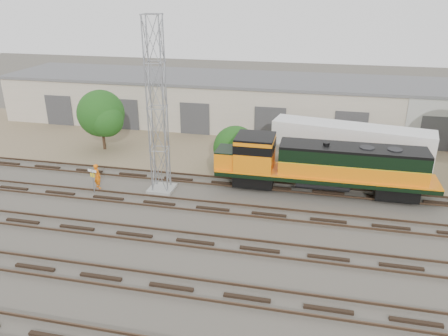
% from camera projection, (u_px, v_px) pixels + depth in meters
% --- Properties ---
extents(ground, '(140.00, 140.00, 0.00)m').
position_uv_depth(ground, '(207.00, 220.00, 29.54)').
color(ground, '#47423A').
rests_on(ground, ground).
extents(dirt_strip, '(80.00, 16.00, 0.02)m').
position_uv_depth(dirt_strip, '(245.00, 147.00, 43.09)').
color(dirt_strip, '#726047').
rests_on(dirt_strip, ground).
extents(tracks, '(80.00, 20.40, 0.28)m').
position_uv_depth(tracks, '(195.00, 242.00, 26.80)').
color(tracks, black).
rests_on(tracks, ground).
extents(warehouse, '(58.40, 10.40, 5.30)m').
position_uv_depth(warehouse, '(258.00, 102.00, 49.28)').
color(warehouse, beige).
rests_on(warehouse, ground).
extents(locomotive, '(16.37, 2.87, 3.93)m').
position_uv_depth(locomotive, '(320.00, 165.00, 32.65)').
color(locomotive, black).
rests_on(locomotive, tracks).
extents(signal_tower, '(1.91, 1.91, 12.93)m').
position_uv_depth(signal_tower, '(157.00, 111.00, 31.55)').
color(signal_tower, gray).
rests_on(signal_tower, ground).
extents(sign_post, '(0.78, 0.22, 1.95)m').
position_uv_depth(sign_post, '(93.00, 176.00, 32.92)').
color(sign_post, gray).
rests_on(sign_post, ground).
extents(worker, '(0.88, 0.80, 2.01)m').
position_uv_depth(worker, '(97.00, 176.00, 33.88)').
color(worker, orange).
rests_on(worker, ground).
extents(semi_trailer, '(13.29, 4.87, 4.01)m').
position_uv_depth(semi_trailer, '(354.00, 143.00, 36.53)').
color(semi_trailer, white).
rests_on(semi_trailer, ground).
extents(tree_west, '(4.66, 4.43, 5.80)m').
position_uv_depth(tree_west, '(102.00, 115.00, 41.07)').
color(tree_west, '#382619').
rests_on(tree_west, ground).
extents(tree_mid, '(4.05, 3.85, 3.85)m').
position_uv_depth(tree_mid, '(237.00, 150.00, 37.73)').
color(tree_mid, '#382619').
rests_on(tree_mid, ground).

